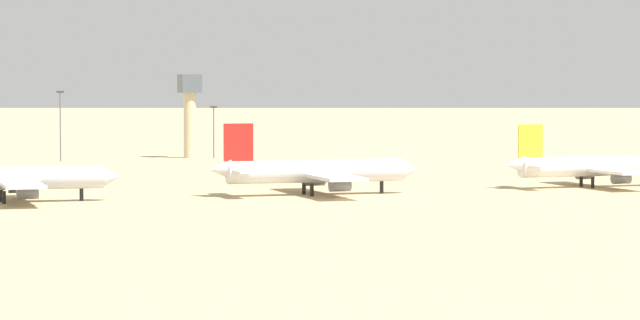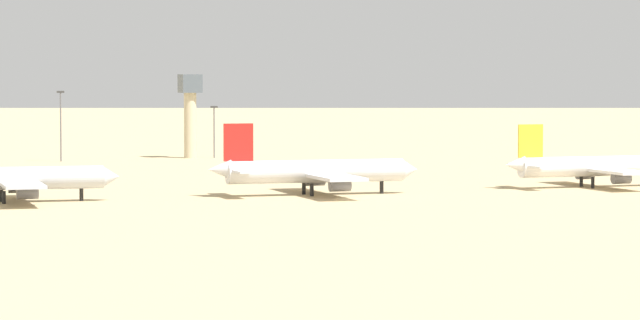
% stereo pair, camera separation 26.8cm
% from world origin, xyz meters
% --- Properties ---
extents(ground, '(4000.00, 4000.00, 0.00)m').
position_xyz_m(ground, '(0.00, 0.00, 0.00)').
color(ground, tan).
extents(ridge_center, '(241.63, 189.61, 91.05)m').
position_xyz_m(ridge_center, '(525.12, 1140.45, 45.52)').
color(ridge_center, gray).
rests_on(ridge_center, ground).
extents(parked_jet_yellow_3, '(38.20, 32.23, 12.61)m').
position_xyz_m(parked_jet_yellow_3, '(-57.04, 12.99, 4.13)').
color(parked_jet_yellow_3, silver).
rests_on(parked_jet_yellow_3, ground).
extents(parked_jet_red_4, '(39.97, 33.63, 13.20)m').
position_xyz_m(parked_jet_red_4, '(-1.86, 11.01, 4.33)').
color(parked_jet_red_4, silver).
rests_on(parked_jet_red_4, ground).
extents(parked_jet_yellow_5, '(37.38, 31.31, 12.37)m').
position_xyz_m(parked_jet_yellow_5, '(55.92, 11.62, 4.06)').
color(parked_jet_yellow_5, white).
rests_on(parked_jet_yellow_5, ground).
extents(control_tower, '(5.20, 5.20, 21.53)m').
position_xyz_m(control_tower, '(13.32, 144.17, 12.99)').
color(control_tower, '#C6B793').
rests_on(control_tower, ground).
extents(light_pole_west, '(1.80, 0.50, 17.50)m').
position_xyz_m(light_pole_west, '(-21.31, 139.50, 9.98)').
color(light_pole_west, '#59595E').
rests_on(light_pole_west, ground).
extents(light_pole_east, '(1.80, 0.50, 13.40)m').
position_xyz_m(light_pole_east, '(19.14, 142.21, 7.87)').
color(light_pole_east, '#59595E').
rests_on(light_pole_east, ground).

